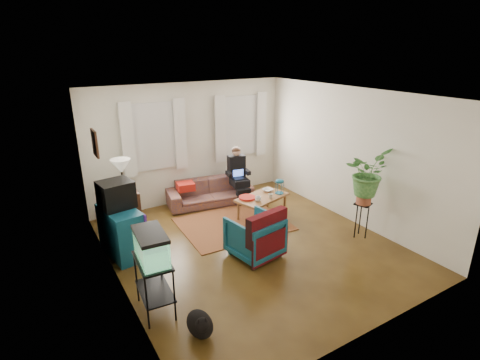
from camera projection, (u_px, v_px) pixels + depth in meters
floor at (252, 246)px, 6.55m from camera, size 4.50×5.00×0.01m
ceiling at (254, 95)px, 5.67m from camera, size 4.50×5.00×0.01m
wall_back at (190, 143)px, 8.12m from camera, size 4.50×0.01×2.60m
wall_front at (377, 239)px, 4.10m from camera, size 4.50×0.01×2.60m
wall_left at (112, 204)px, 5.01m from camera, size 0.01×5.00×2.60m
wall_right at (350, 156)px, 7.21m from camera, size 0.01×5.00×2.60m
window_left at (154, 137)px, 7.63m from camera, size 1.08×0.04×1.38m
window_right at (240, 126)px, 8.63m from camera, size 1.08×0.04×1.38m
curtains_left at (155, 137)px, 7.57m from camera, size 1.36×0.06×1.50m
curtains_right at (241, 127)px, 8.57m from camera, size 1.36×0.06×1.50m
picture_frame at (95, 143)px, 5.50m from camera, size 0.04×0.32×0.40m
area_rug at (233, 224)px, 7.33m from camera, size 2.08×1.70×0.01m
sofa at (210, 188)px, 8.19m from camera, size 1.93×1.02×0.72m
seated_person at (238, 176)px, 8.35m from camera, size 0.55×0.63×1.10m
side_table at (126, 209)px, 7.16m from camera, size 0.51×0.51×0.71m
table_lamp at (122, 177)px, 6.94m from camera, size 0.39×0.39×0.65m
dresser at (121, 232)px, 6.16m from camera, size 0.59×0.97×0.83m
crt_tv at (116, 194)px, 6.02m from camera, size 0.57×0.53×0.44m
aquarium_stand at (155, 286)px, 4.83m from camera, size 0.44×0.71×0.76m
aquarium at (151, 246)px, 4.63m from camera, size 0.39×0.65×0.40m
black_cat at (200, 322)px, 4.47m from camera, size 0.39×0.51×0.38m
armchair at (255, 234)px, 6.14m from camera, size 0.86×0.82×0.77m
serape_throw at (268, 232)px, 5.87m from camera, size 0.80×0.30×0.64m
coffee_table at (262, 206)px, 7.60m from camera, size 1.19×0.85×0.44m
cup_a at (258, 199)px, 7.28m from camera, size 0.15×0.15×0.10m
cup_b at (271, 196)px, 7.43m from camera, size 0.12×0.12×0.09m
bowl at (268, 190)px, 7.78m from camera, size 0.26×0.26×0.05m
snack_tray at (247, 198)px, 7.41m from camera, size 0.41×0.41×0.04m
birdcage at (280, 186)px, 7.63m from camera, size 0.22×0.22×0.31m
plant_stand at (361, 220)px, 6.76m from camera, size 0.36×0.36×0.66m
potted_plant at (366, 179)px, 6.49m from camera, size 0.92×0.86×0.84m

